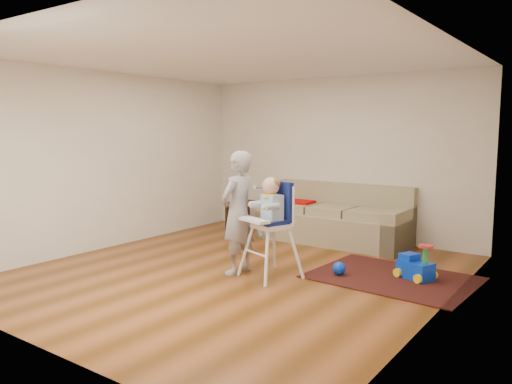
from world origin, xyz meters
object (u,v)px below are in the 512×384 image
Objects in this scene: sofa at (333,214)px; adult at (238,213)px; side_table at (245,216)px; toy_ball at (339,268)px; ride_on_toy at (416,260)px; high_chair at (271,229)px.

adult is at bearing -93.88° from sofa.
side_table reaches higher than toy_ball.
toy_ball is (2.68, -1.62, -0.17)m from side_table.
adult is (-0.17, -2.33, 0.31)m from sofa.
side_table is 1.18× the size of ride_on_toy.
side_table reaches higher than ride_on_toy.
toy_ball is 0.13× the size of high_chair.
high_chair reaches higher than sofa.
side_table is at bearing -176.93° from sofa.
side_table is 2.96m from high_chair.
side_table is 0.34× the size of adult.
sofa reaches higher than side_table.
adult is (1.56, -2.24, 0.52)m from side_table.
high_chair reaches higher than toy_ball.
ride_on_toy is 0.29× the size of adult.
high_chair is (0.27, -2.23, 0.14)m from sofa.
sofa reaches higher than ride_on_toy.
sofa is at bearing 118.98° from toy_ball.
sofa is 4.60× the size of side_table.
sofa is 2.25m from high_chair.
ride_on_toy is 0.35× the size of high_chair.
adult is (-1.12, -0.62, 0.68)m from toy_ball.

